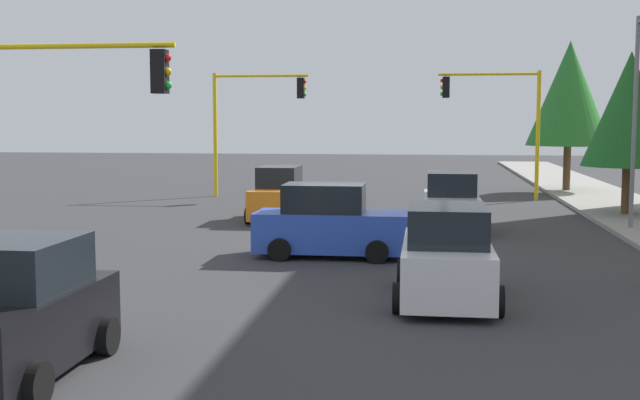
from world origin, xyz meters
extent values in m
plane|color=#353538|center=(0.00, 0.00, 0.00)|extent=(120.00, 120.00, 0.00)
cube|color=silver|center=(12.30, -3.00, 0.01)|extent=(2.20, 0.36, 0.01)
cone|color=silver|center=(11.00, -3.00, 0.01)|extent=(0.01, 1.10, 1.10)
cylinder|color=yellow|center=(6.00, -5.25, 5.33)|extent=(0.12, 4.50, 0.12)
cube|color=black|center=(6.00, -3.36, 4.75)|extent=(0.36, 0.32, 0.96)
sphere|color=red|center=(6.00, -3.18, 5.05)|extent=(0.18, 0.18, 0.18)
sphere|color=yellow|center=(6.00, -3.18, 4.75)|extent=(0.18, 0.18, 0.18)
sphere|color=green|center=(6.00, -3.18, 4.45)|extent=(0.18, 0.18, 0.18)
cylinder|color=yellow|center=(-14.00, 7.50, 2.94)|extent=(0.18, 0.18, 5.87)
cylinder|color=yellow|center=(-14.00, 5.25, 5.72)|extent=(0.12, 4.50, 0.12)
cube|color=black|center=(-14.00, 3.36, 5.14)|extent=(0.36, 0.32, 0.96)
sphere|color=red|center=(-14.00, 3.18, 5.44)|extent=(0.18, 0.18, 0.18)
sphere|color=yellow|center=(-14.00, 3.18, 5.14)|extent=(0.18, 0.18, 0.18)
sphere|color=green|center=(-14.00, 3.18, 4.84)|extent=(0.18, 0.18, 0.18)
cylinder|color=yellow|center=(-14.00, -7.50, 2.93)|extent=(0.18, 0.18, 5.87)
cylinder|color=yellow|center=(-14.00, -5.25, 5.72)|extent=(0.12, 4.50, 0.12)
cube|color=black|center=(-14.00, -3.36, 5.14)|extent=(0.36, 0.32, 0.96)
sphere|color=red|center=(-14.00, -3.18, 5.44)|extent=(0.18, 0.18, 0.18)
sphere|color=yellow|center=(-14.00, -3.18, 5.14)|extent=(0.18, 0.18, 0.18)
sphere|color=green|center=(-14.00, -3.18, 4.84)|extent=(0.18, 0.18, 0.18)
cylinder|color=slate|center=(-4.00, 9.20, 3.50)|extent=(0.14, 0.14, 7.00)
cylinder|color=brown|center=(-18.00, 9.50, 1.29)|extent=(0.36, 0.36, 2.58)
cone|color=#28752D|center=(-18.00, 9.50, 4.97)|extent=(4.13, 4.13, 5.17)
cylinder|color=brown|center=(-8.00, 10.00, 1.07)|extent=(0.36, 0.36, 2.14)
cone|color=#1E6023|center=(-8.00, 10.00, 4.08)|extent=(3.42, 3.42, 4.28)
cube|color=orange|center=(-5.44, -2.84, 0.69)|extent=(3.82, 1.61, 1.05)
cube|color=black|center=(-5.63, -2.84, 1.60)|extent=(1.98, 1.41, 0.76)
cylinder|color=black|center=(-4.26, -1.98, 0.30)|extent=(0.60, 0.20, 0.60)
cylinder|color=black|center=(-4.26, -3.71, 0.30)|extent=(0.60, 0.20, 0.60)
cylinder|color=black|center=(-6.62, -1.98, 0.30)|extent=(0.60, 0.20, 0.60)
cylinder|color=black|center=(-6.62, -3.71, 0.30)|extent=(0.60, 0.20, 0.60)
cube|color=#B2B5BA|center=(-3.51, 3.33, 0.69)|extent=(3.88, 1.77, 1.05)
cube|color=black|center=(-3.31, 3.33, 1.60)|extent=(2.02, 1.56, 0.76)
cylinder|color=black|center=(-4.71, 2.39, 0.30)|extent=(0.60, 0.20, 0.60)
cylinder|color=black|center=(-4.71, 4.28, 0.30)|extent=(0.60, 0.20, 0.60)
cylinder|color=black|center=(-2.30, 2.39, 0.30)|extent=(0.60, 0.20, 0.60)
cylinder|color=black|center=(-2.30, 4.28, 0.30)|extent=(0.60, 0.20, 0.60)
cube|color=white|center=(6.85, 2.93, 0.69)|extent=(4.10, 1.76, 1.05)
cube|color=black|center=(7.06, 2.93, 1.60)|extent=(2.13, 1.55, 0.76)
cylinder|color=black|center=(5.58, 1.99, 0.30)|extent=(0.60, 0.20, 0.60)
cylinder|color=black|center=(5.58, 3.87, 0.30)|extent=(0.60, 0.20, 0.60)
cylinder|color=black|center=(8.12, 1.99, 0.30)|extent=(0.60, 0.20, 0.60)
cylinder|color=black|center=(8.12, 3.87, 0.30)|extent=(0.60, 0.20, 0.60)
cube|color=black|center=(12.56, -3.35, 0.69)|extent=(3.72, 1.67, 1.05)
cube|color=black|center=(12.37, -3.35, 1.60)|extent=(1.94, 1.47, 0.76)
cylinder|color=black|center=(13.71, -2.46, 0.30)|extent=(0.60, 0.20, 0.60)
cylinder|color=black|center=(11.40, -2.46, 0.30)|extent=(0.60, 0.20, 0.60)
cylinder|color=black|center=(11.40, -4.25, 0.30)|extent=(0.60, 0.20, 0.60)
cube|color=blue|center=(2.00, 0.00, 0.69)|extent=(1.64, 4.12, 1.05)
cube|color=black|center=(2.00, -0.21, 1.60)|extent=(1.44, 2.14, 0.76)
cylinder|color=black|center=(1.12, 1.27, 0.30)|extent=(0.20, 0.60, 0.60)
cylinder|color=black|center=(2.88, 1.27, 0.30)|extent=(0.20, 0.60, 0.60)
cylinder|color=black|center=(1.12, -1.28, 0.30)|extent=(0.20, 0.60, 0.60)
cylinder|color=black|center=(2.88, -1.28, 0.30)|extent=(0.20, 0.60, 0.60)
camera|label=1|loc=(23.13, 2.48, 3.72)|focal=44.74mm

